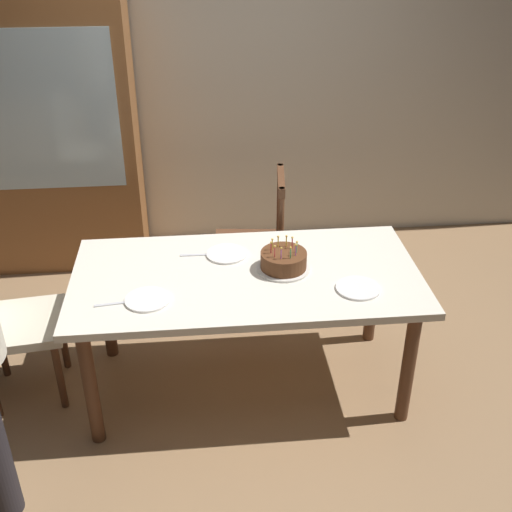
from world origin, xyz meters
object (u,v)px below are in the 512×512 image
Objects in this scene: chair_upholstered at (0,314)px; china_cabinet at (57,138)px; plate_near_guest at (358,288)px; dining_table at (246,287)px; birthday_cake at (284,261)px; plate_far_side at (227,254)px; plate_near_celebrant at (148,299)px; chair_spindle_back at (253,247)px.

china_cabinet reaches higher than chair_upholstered.
dining_table is at bearing 159.37° from plate_near_guest.
birthday_cake reaches higher than dining_table.
plate_near_guest is at bearing -33.64° from birthday_cake.
chair_upholstered is at bearing -172.82° from plate_far_side.
plate_near_celebrant is 0.23× the size of chair_upholstered.
china_cabinet is (-1.19, 1.56, 0.30)m from dining_table.
birthday_cake is at bearing 146.36° from plate_near_guest.
dining_table is 1.29m from chair_upholstered.
chair_upholstered is at bearing -93.53° from china_cabinet.
birthday_cake is 1.27× the size of plate_near_guest.
chair_spindle_back is at bearing -31.56° from china_cabinet.
plate_far_side is 0.23× the size of chair_spindle_back.
chair_upholstered is at bearing -152.77° from chair_spindle_back.
china_cabinet reaches higher than dining_table.
chair_upholstered is 0.50× the size of china_cabinet.
plate_far_side is (-0.09, 0.20, 0.09)m from dining_table.
plate_near_celebrant is at bearing -68.39° from china_cabinet.
dining_table is at bearing -52.70° from china_cabinet.
china_cabinet is at bearing 128.98° from plate_far_side.
chair_upholstered is (-1.47, 0.03, -0.25)m from birthday_cake.
china_cabinet reaches higher than plate_near_guest.
plate_far_side is (-0.28, 0.18, -0.04)m from birthday_cake.
dining_table is 8.10× the size of plate_near_celebrant.
chair_upholstered is (-1.81, 0.25, -0.21)m from plate_near_guest.
chair_spindle_back is (-0.09, 0.74, -0.32)m from birthday_cake.
chair_spindle_back reaches higher than dining_table.
dining_table is 6.36× the size of birthday_cake.
plate_far_side is at bearing 148.15° from birthday_cake.
china_cabinet is (-0.70, 1.76, 0.21)m from plate_near_celebrant.
chair_spindle_back and chair_upholstered have the same top height.
china_cabinet is (-1.10, 1.36, 0.21)m from plate_far_side.
birthday_cake is at bearing 7.27° from dining_table.
china_cabinet is at bearing 148.44° from chair_spindle_back.
dining_table is at bearing -97.87° from chair_spindle_back.
china_cabinet is at bearing 132.03° from birthday_cake.
plate_far_side is 1.00× the size of plate_near_guest.
dining_table is 8.10× the size of plate_near_guest.
birthday_cake is at bearing -83.11° from chair_spindle_back.
dining_table is 0.24m from birthday_cake.
plate_far_side is at bearing -51.02° from china_cabinet.
chair_upholstered reaches higher than plate_far_side.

